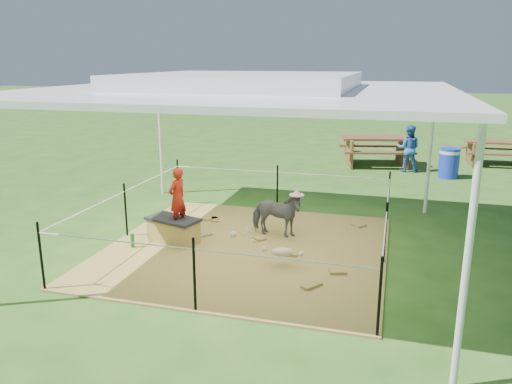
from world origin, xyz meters
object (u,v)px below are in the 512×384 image
(distant_person, at_px, (408,148))
(green_bottle, at_px, (132,241))
(picnic_table_far, at_px, (495,153))
(straw_bale, at_px, (174,231))
(trash_barrel, at_px, (449,163))
(woman, at_px, (177,192))
(foal, at_px, (282,250))
(picnic_table_near, at_px, (376,151))
(pony, at_px, (276,214))

(distant_person, bearing_deg, green_bottle, 62.24)
(picnic_table_far, bearing_deg, straw_bale, -129.32)
(green_bottle, distance_m, trash_barrel, 9.02)
(straw_bale, xyz_separation_m, distant_person, (3.99, 7.16, 0.44))
(green_bottle, xyz_separation_m, distant_person, (4.54, 7.61, 0.51))
(woman, relative_size, foal, 1.13)
(trash_barrel, distance_m, picnic_table_far, 2.66)
(green_bottle, bearing_deg, picnic_table_far, 52.50)
(woman, relative_size, green_bottle, 4.32)
(picnic_table_near, height_order, picnic_table_far, picnic_table_near)
(picnic_table_near, bearing_deg, foal, -109.86)
(pony, bearing_deg, picnic_table_near, -6.60)
(woman, bearing_deg, pony, 132.18)
(foal, bearing_deg, distant_person, 63.00)
(green_bottle, height_order, picnic_table_far, picnic_table_far)
(green_bottle, distance_m, picnic_table_far, 11.68)
(straw_bale, xyz_separation_m, picnic_table_far, (6.56, 8.81, 0.15))
(green_bottle, height_order, picnic_table_near, picnic_table_near)
(green_bottle, distance_m, distant_person, 8.88)
(pony, distance_m, trash_barrel, 6.79)
(straw_bale, relative_size, foal, 0.94)
(woman, xyz_separation_m, trash_barrel, (4.96, 6.62, -0.53))
(picnic_table_far, bearing_deg, woman, -128.90)
(trash_barrel, distance_m, distant_person, 1.22)
(woman, xyz_separation_m, picnic_table_far, (6.46, 8.81, -0.56))
(trash_barrel, bearing_deg, foal, -112.75)
(pony, bearing_deg, trash_barrel, -25.39)
(trash_barrel, relative_size, distant_person, 0.61)
(woman, relative_size, picnic_table_near, 0.50)
(green_bottle, bearing_deg, trash_barrel, 51.58)
(straw_bale, xyz_separation_m, trash_barrel, (5.06, 6.62, 0.18))
(woman, xyz_separation_m, picnic_table_near, (2.97, 7.82, -0.50))
(trash_barrel, relative_size, picnic_table_far, 0.46)
(pony, height_order, trash_barrel, pony)
(green_bottle, xyz_separation_m, picnic_table_far, (7.11, 9.26, 0.22))
(straw_bale, distance_m, distant_person, 8.21)
(foal, xyz_separation_m, distant_person, (1.94, 7.69, 0.38))
(green_bottle, bearing_deg, distant_person, 59.16)
(green_bottle, bearing_deg, pony, 28.51)
(pony, relative_size, distant_person, 0.73)
(foal, xyz_separation_m, picnic_table_far, (4.50, 9.35, 0.09))
(picnic_table_far, xyz_separation_m, distant_person, (-2.57, -1.65, 0.29))
(woman, distance_m, distant_person, 8.15)
(green_bottle, bearing_deg, foal, -1.86)
(foal, relative_size, picnic_table_near, 0.44)
(straw_bale, relative_size, picnic_table_far, 0.49)
(picnic_table_near, bearing_deg, distant_person, -48.37)
(woman, height_order, foal, woman)
(green_bottle, relative_size, pony, 0.25)
(woman, xyz_separation_m, foal, (1.96, -0.53, -0.65))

